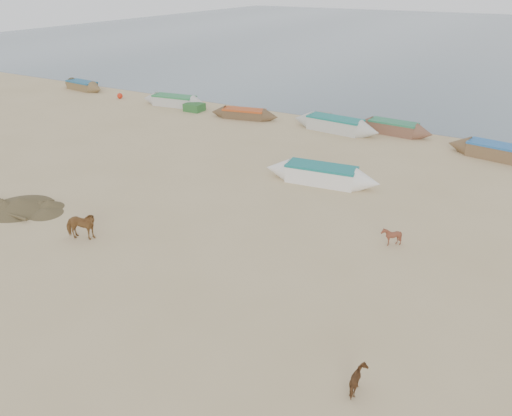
{
  "coord_description": "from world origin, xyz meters",
  "views": [
    {
      "loc": [
        9.51,
        -12.38,
        9.97
      ],
      "look_at": [
        0.0,
        4.0,
        1.0
      ],
      "focal_mm": 35.0,
      "sensor_mm": 36.0,
      "label": 1
    }
  ],
  "objects": [
    {
      "name": "sea",
      "position": [
        0.0,
        82.0,
        0.01
      ],
      "size": [
        160.0,
        160.0,
        0.0
      ],
      "primitive_type": "plane",
      "color": "slate",
      "rests_on": "ground"
    },
    {
      "name": "debris_pile",
      "position": [
        -10.59,
        0.28,
        0.25
      ],
      "size": [
        3.52,
        3.52,
        0.51
      ],
      "primitive_type": "cone",
      "rotation": [
        0.0,
        0.0,
        0.15
      ],
      "color": "brown",
      "rests_on": "ground"
    },
    {
      "name": "cow_adult",
      "position": [
        -5.74,
        -0.36,
        0.61
      ],
      "size": [
        1.58,
        1.14,
        1.22
      ],
      "primitive_type": "imported",
      "rotation": [
        0.0,
        0.0,
        1.95
      ],
      "color": "brown",
      "rests_on": "ground"
    },
    {
      "name": "ground",
      "position": [
        0.0,
        0.0,
        0.0
      ],
      "size": [
        140.0,
        140.0,
        0.0
      ],
      "primitive_type": "plane",
      "color": "tan",
      "rests_on": "ground"
    },
    {
      "name": "near_canoe",
      "position": [
        0.33,
        10.17,
        0.48
      ],
      "size": [
        6.23,
        2.02,
        0.97
      ],
      "primitive_type": null,
      "rotation": [
        0.0,
        0.0,
        0.12
      ],
      "color": "white",
      "rests_on": "ground"
    },
    {
      "name": "beach_clutter",
      "position": [
        4.43,
        19.48,
        0.3
      ],
      "size": [
        44.96,
        3.84,
        0.64
      ],
      "color": "#2A5F2B",
      "rests_on": "ground"
    },
    {
      "name": "calf_front",
      "position": [
        5.38,
        5.54,
        0.39
      ],
      "size": [
        0.75,
        0.67,
        0.79
      ],
      "primitive_type": "imported",
      "rotation": [
        0.0,
        0.0,
        -1.62
      ],
      "color": "brown",
      "rests_on": "ground"
    },
    {
      "name": "calf_right",
      "position": [
        6.92,
        -2.58,
        0.36
      ],
      "size": [
        0.89,
        0.92,
        0.71
      ],
      "primitive_type": "imported",
      "rotation": [
        0.0,
        0.0,
        2.13
      ],
      "color": "brown",
      "rests_on": "ground"
    },
    {
      "name": "waterline_canoes",
      "position": [
        -0.28,
        19.83,
        0.43
      ],
      "size": [
        59.86,
        4.34,
        0.97
      ],
      "color": "brown",
      "rests_on": "ground"
    }
  ]
}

